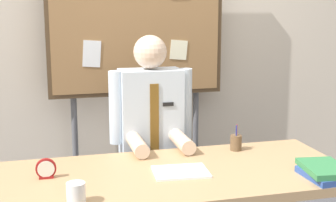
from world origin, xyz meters
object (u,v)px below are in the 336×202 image
Objects in this scene: book_stack at (325,172)px; pen_holder at (236,143)px; bulletin_board at (137,20)px; open_notebook at (181,172)px; coffee_mug at (76,193)px; desk_clock at (46,169)px; person at (151,150)px; desk at (177,186)px.

pen_holder is at bearing 114.99° from book_stack.
bulletin_board is 7.32× the size of open_notebook.
pen_holder is (1.01, 0.58, -0.00)m from coffee_mug.
person is at bearing 39.34° from desk_clock.
desk is 6.45× the size of open_notebook.
open_notebook is (0.01, -0.66, 0.08)m from person.
book_stack is at bearing -20.04° from open_notebook.
person is 0.59m from pen_holder.
coffee_mug is at bearing -71.05° from desk_clock.
person reaches higher than book_stack.
desk is 0.64m from coffee_mug.
desk is at bearing 158.91° from book_stack.
coffee_mug is (-0.57, -0.27, 0.04)m from open_notebook.
desk_clock reaches higher than desk.
bulletin_board is 6.82× the size of book_stack.
bulletin_board reaches higher than coffee_mug.
bulletin_board reaches higher than desk_clock.
desk is 0.78m from book_stack.
coffee_mug is (-0.55, -0.29, 0.13)m from desk.
person is at bearing 142.45° from pen_holder.
open_notebook is (0.01, -0.02, 0.09)m from desk.
pen_holder is (0.46, -0.80, -0.73)m from bulletin_board.
desk_clock is 0.39m from coffee_mug.
desk is at bearing -6.60° from desk_clock.
coffee_mug is at bearing -111.90° from bulletin_board.
coffee_mug is at bearing -150.32° from pen_holder.
open_notebook is (0.01, -1.11, -0.77)m from bulletin_board.
person is (0.00, 0.64, 0.01)m from desk.
person reaches higher than open_notebook.
desk_clock is at bearing 173.40° from desk.
bulletin_board is at bearing 90.69° from open_notebook.
coffee_mug is at bearing -179.42° from book_stack.
book_stack is 0.62m from pen_holder.
coffee_mug is 1.16m from pen_holder.
bulletin_board is 1.35m from open_notebook.
person is 0.96m from bulletin_board.
coffee_mug reaches higher than open_notebook.
pen_holder reaches higher than desk.
desk is 6.00× the size of book_stack.
desk is 1.31× the size of person.
book_stack is at bearing -65.01° from pen_holder.
coffee_mug is (0.13, -0.37, 0.00)m from desk_clock.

